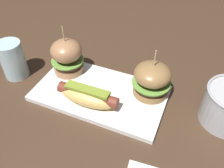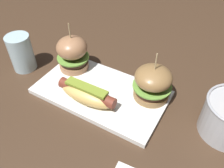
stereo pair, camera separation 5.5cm
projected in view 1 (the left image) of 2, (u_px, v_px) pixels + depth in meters
ground_plane at (100, 95)px, 0.64m from camera, size 3.00×3.00×0.00m
platter_main at (100, 93)px, 0.64m from camera, size 0.35×0.20×0.01m
hot_dog at (88, 96)px, 0.59m from camera, size 0.16×0.06×0.05m
slider_left at (67, 56)px, 0.66m from camera, size 0.09×0.09×0.15m
slider_right at (152, 79)px, 0.60m from camera, size 0.10×0.10×0.14m
water_glass at (13, 60)px, 0.67m from camera, size 0.07×0.07×0.11m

